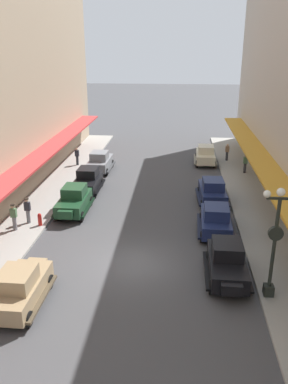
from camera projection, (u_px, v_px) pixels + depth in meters
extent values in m
plane|color=#424244|center=(134.00, 264.00, 20.85)|extent=(200.00, 200.00, 0.00)
cube|color=#99968E|center=(280.00, 269.00, 20.20)|extent=(3.00, 60.00, 0.15)
cube|color=#19234C|center=(215.00, 222.00, 24.03)|extent=(1.81, 3.95, 0.80)
cube|color=#19234C|center=(216.00, 212.00, 23.53)|extent=(1.49, 1.74, 0.70)
cube|color=#8C9EA8|center=(216.00, 212.00, 23.53)|extent=(1.41, 1.70, 0.42)
cube|color=#19234C|center=(214.00, 207.00, 25.99)|extent=(0.94, 0.39, 0.52)
cube|color=black|center=(199.00, 226.00, 24.24)|extent=(0.34, 3.52, 0.12)
cube|color=black|center=(231.00, 227.00, 24.04)|extent=(0.34, 3.52, 0.12)
cylinder|color=black|center=(201.00, 218.00, 25.53)|extent=(0.24, 0.69, 0.68)
cylinder|color=black|center=(227.00, 219.00, 25.35)|extent=(0.24, 0.69, 0.68)
cylinder|color=black|center=(202.00, 237.00, 22.99)|extent=(0.24, 0.69, 0.68)
cylinder|color=black|center=(230.00, 239.00, 22.81)|extent=(0.24, 0.69, 0.68)
cube|color=#193D23|center=(74.00, 203.00, 26.91)|extent=(1.70, 3.90, 0.80)
cube|color=#193D23|center=(74.00, 191.00, 26.88)|extent=(1.44, 1.70, 0.70)
cube|color=#8C9EA8|center=(74.00, 191.00, 26.88)|extent=(1.37, 1.67, 0.42)
cube|color=#193D23|center=(65.00, 215.00, 24.91)|extent=(0.94, 0.36, 0.52)
cube|color=black|center=(88.00, 207.00, 26.95)|extent=(0.24, 3.51, 0.12)
cube|color=black|center=(61.00, 206.00, 27.10)|extent=(0.24, 3.51, 0.12)
cylinder|color=black|center=(81.00, 217.00, 25.71)|extent=(0.22, 0.68, 0.68)
cylinder|color=black|center=(57.00, 216.00, 25.85)|extent=(0.22, 0.68, 0.68)
cylinder|color=black|center=(90.00, 201.00, 28.26)|extent=(0.22, 0.68, 0.68)
cylinder|color=black|center=(68.00, 200.00, 28.39)|extent=(0.22, 0.68, 0.68)
cube|color=slate|center=(100.00, 163.00, 35.82)|extent=(1.77, 3.93, 0.80)
cube|color=slate|center=(99.00, 156.00, 35.33)|extent=(1.47, 1.73, 0.70)
cube|color=#8C9EA8|center=(99.00, 156.00, 35.33)|extent=(1.40, 1.69, 0.42)
cube|color=slate|center=(105.00, 156.00, 37.79)|extent=(0.94, 0.38, 0.52)
cube|color=#393A3D|center=(90.00, 166.00, 36.03)|extent=(0.30, 3.51, 0.12)
cube|color=#393A3D|center=(111.00, 167.00, 35.84)|extent=(0.30, 3.51, 0.12)
cylinder|color=black|center=(95.00, 163.00, 37.31)|extent=(0.23, 0.68, 0.68)
cylinder|color=black|center=(112.00, 163.00, 37.15)|extent=(0.23, 0.68, 0.68)
cylinder|color=black|center=(88.00, 172.00, 34.77)|extent=(0.23, 0.68, 0.68)
cylinder|color=black|center=(106.00, 172.00, 34.61)|extent=(0.23, 0.68, 0.68)
cube|color=black|center=(227.00, 265.00, 19.31)|extent=(1.73, 3.91, 0.80)
cube|color=black|center=(227.00, 249.00, 19.28)|extent=(1.45, 1.71, 0.70)
cube|color=#8C9EA8|center=(227.00, 249.00, 19.28)|extent=(1.38, 1.68, 0.42)
cube|color=black|center=(232.00, 290.00, 17.31)|extent=(0.94, 0.37, 0.52)
cube|color=black|center=(246.00, 272.00, 19.34)|extent=(0.27, 3.51, 0.12)
cube|color=black|center=(207.00, 270.00, 19.51)|extent=(0.27, 3.51, 0.12)
cylinder|color=black|center=(247.00, 289.00, 18.10)|extent=(0.22, 0.68, 0.68)
cylinder|color=black|center=(211.00, 287.00, 18.25)|extent=(0.22, 0.68, 0.68)
cylinder|color=black|center=(239.00, 259.00, 20.65)|extent=(0.22, 0.68, 0.68)
cylinder|color=black|center=(208.00, 257.00, 20.79)|extent=(0.22, 0.68, 0.68)
cube|color=#997F5B|center=(21.00, 290.00, 17.34)|extent=(1.73, 3.91, 0.80)
cube|color=#997F5B|center=(16.00, 279.00, 16.84)|extent=(1.45, 1.71, 0.70)
cube|color=#8C9EA8|center=(16.00, 279.00, 16.84)|extent=(1.38, 1.68, 0.42)
cube|color=#997F5B|center=(37.00, 264.00, 19.31)|extent=(0.94, 0.37, 0.52)
cube|color=#4C3F2D|center=(1.00, 295.00, 17.53)|extent=(0.27, 3.51, 0.12)
cube|color=#4C3F2D|center=(42.00, 298.00, 17.36)|extent=(0.27, 3.51, 0.12)
cylinder|color=black|center=(16.00, 280.00, 18.82)|extent=(0.22, 0.68, 0.68)
cylinder|color=black|center=(49.00, 282.00, 18.68)|extent=(0.22, 0.68, 0.68)
cylinder|color=black|center=(28.00, 319.00, 16.13)|extent=(0.22, 0.68, 0.68)
cube|color=black|center=(88.00, 183.00, 30.80)|extent=(1.71, 3.90, 0.80)
cube|color=black|center=(88.00, 172.00, 30.77)|extent=(1.44, 1.70, 0.70)
cube|color=#8C9EA8|center=(88.00, 172.00, 30.77)|extent=(1.37, 1.67, 0.42)
cube|color=black|center=(81.00, 192.00, 28.79)|extent=(0.94, 0.36, 0.52)
cube|color=black|center=(100.00, 187.00, 30.83)|extent=(0.25, 3.51, 0.12)
cube|color=black|center=(76.00, 186.00, 30.99)|extent=(0.25, 3.51, 0.12)
cylinder|color=black|center=(94.00, 194.00, 29.59)|extent=(0.22, 0.68, 0.68)
cylinder|color=black|center=(73.00, 193.00, 29.73)|extent=(0.22, 0.68, 0.68)
cylinder|color=black|center=(101.00, 182.00, 32.14)|extent=(0.22, 0.68, 0.68)
cylinder|color=black|center=(82.00, 181.00, 32.28)|extent=(0.22, 0.68, 0.68)
cube|color=#19234C|center=(212.00, 193.00, 28.67)|extent=(1.87, 3.97, 0.80)
cube|color=#19234C|center=(213.00, 184.00, 28.18)|extent=(1.51, 1.76, 0.70)
cube|color=#8C9EA8|center=(213.00, 184.00, 28.18)|extent=(1.44, 1.73, 0.42)
cube|color=#19234C|center=(209.00, 183.00, 30.65)|extent=(0.95, 0.40, 0.52)
cube|color=black|center=(199.00, 197.00, 28.82)|extent=(0.40, 3.52, 0.12)
cube|color=black|center=(225.00, 197.00, 28.75)|extent=(0.40, 3.52, 0.12)
cylinder|color=black|center=(199.00, 191.00, 30.12)|extent=(0.25, 0.69, 0.68)
cylinder|color=black|center=(220.00, 192.00, 30.06)|extent=(0.25, 0.69, 0.68)
cylinder|color=black|center=(202.00, 205.00, 27.57)|extent=(0.25, 0.69, 0.68)
cylinder|color=black|center=(226.00, 205.00, 27.50)|extent=(0.25, 0.69, 0.68)
cube|color=beige|center=(205.00, 156.00, 37.99)|extent=(1.78, 3.94, 0.80)
cube|color=beige|center=(206.00, 149.00, 37.49)|extent=(1.48, 1.73, 0.70)
cube|color=#8C9EA8|center=(206.00, 149.00, 37.49)|extent=(1.40, 1.69, 0.42)
cube|color=beige|center=(205.00, 150.00, 39.96)|extent=(0.94, 0.38, 0.52)
cube|color=#6D6856|center=(195.00, 159.00, 38.20)|extent=(0.31, 3.51, 0.12)
cube|color=#6D6856|center=(215.00, 160.00, 38.00)|extent=(0.31, 3.51, 0.12)
cylinder|color=black|center=(196.00, 156.00, 39.48)|extent=(0.23, 0.68, 0.68)
cylinder|color=black|center=(213.00, 157.00, 39.32)|extent=(0.23, 0.68, 0.68)
cylinder|color=black|center=(197.00, 164.00, 36.94)|extent=(0.23, 0.68, 0.68)
cylinder|color=black|center=(214.00, 165.00, 36.78)|extent=(0.23, 0.68, 0.68)
cube|color=black|center=(268.00, 290.00, 17.95)|extent=(0.44, 0.44, 0.50)
cylinder|color=black|center=(274.00, 244.00, 17.12)|extent=(0.16, 0.16, 4.20)
cube|color=black|center=(280.00, 198.00, 16.39)|extent=(1.10, 0.10, 0.10)
sphere|color=white|center=(267.00, 194.00, 16.37)|extent=(0.32, 0.32, 0.32)
sphere|color=white|center=(281.00, 192.00, 16.29)|extent=(0.36, 0.36, 0.36)
cylinder|color=black|center=(276.00, 233.00, 16.95)|extent=(0.64, 0.18, 0.64)
cylinder|color=silver|center=(275.00, 232.00, 17.04)|extent=(0.56, 0.02, 0.56)
cylinder|color=#B21E19|center=(40.00, 220.00, 24.80)|extent=(0.24, 0.24, 0.70)
sphere|color=#B21E19|center=(39.00, 215.00, 24.67)|extent=(0.20, 0.20, 0.20)
cylinder|color=#2D2D33|center=(77.00, 160.00, 37.23)|extent=(0.24, 0.24, 0.85)
cube|color=#26262D|center=(77.00, 153.00, 36.99)|extent=(0.36, 0.22, 0.56)
sphere|color=tan|center=(77.00, 149.00, 36.85)|extent=(0.22, 0.22, 0.22)
cylinder|color=slate|center=(15.00, 223.00, 24.19)|extent=(0.24, 0.24, 0.85)
cube|color=#4C724C|center=(13.00, 213.00, 23.94)|extent=(0.36, 0.22, 0.56)
sphere|color=tan|center=(13.00, 207.00, 23.80)|extent=(0.22, 0.22, 0.22)
cylinder|color=black|center=(12.00, 205.00, 23.76)|extent=(0.28, 0.28, 0.04)
cylinder|color=#2D2D33|center=(245.00, 168.00, 34.98)|extent=(0.24, 0.24, 0.85)
cube|color=#4C724C|center=(246.00, 160.00, 34.73)|extent=(0.36, 0.22, 0.56)
sphere|color=#9E7051|center=(246.00, 156.00, 34.59)|extent=(0.22, 0.22, 0.22)
cylinder|color=slate|center=(28.00, 217.00, 25.15)|extent=(0.24, 0.24, 0.85)
cube|color=#26262D|center=(27.00, 206.00, 24.90)|extent=(0.36, 0.22, 0.56)
sphere|color=beige|center=(27.00, 200.00, 24.76)|extent=(0.22, 0.22, 0.22)
cylinder|color=black|center=(26.00, 199.00, 24.72)|extent=(0.28, 0.28, 0.04)
cylinder|color=#2D2D33|center=(227.00, 156.00, 38.68)|extent=(0.24, 0.24, 0.85)
cube|color=#8C6647|center=(227.00, 149.00, 38.43)|extent=(0.36, 0.22, 0.56)
sphere|color=tan|center=(228.00, 145.00, 38.29)|extent=(0.22, 0.22, 0.22)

